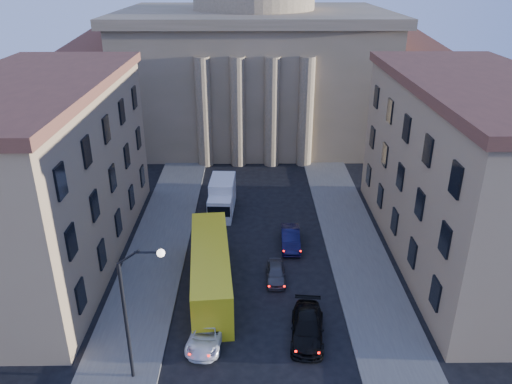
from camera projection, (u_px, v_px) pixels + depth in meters
sidewalk_left at (148, 280)px, 38.69m from camera, size 5.00×60.00×0.15m
sidewalk_right at (366, 279)px, 38.85m from camera, size 5.00×60.00×0.15m
church at (254, 49)px, 67.98m from camera, size 68.02×28.76×36.60m
building_left at (41, 173)px, 39.21m from camera, size 11.60×26.60×14.70m
building_right at (471, 172)px, 39.52m from camera, size 11.60×26.60×14.70m
street_lamp at (133, 305)px, 27.44m from camera, size 2.62×0.44×8.83m
car_left_mid at (207, 334)px, 32.20m from camera, size 2.68×4.86×1.29m
car_right_mid at (307, 328)px, 32.58m from camera, size 2.65×5.39×1.51m
car_right_far at (276, 273)px, 38.62m from camera, size 1.50×3.63×1.23m
car_right_distant at (290, 238)px, 43.22m from camera, size 1.69×4.57×1.49m
city_bus at (211, 268)px, 37.05m from camera, size 3.85×12.24×3.39m
box_truck at (222, 198)px, 49.00m from camera, size 2.55×5.92×3.19m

